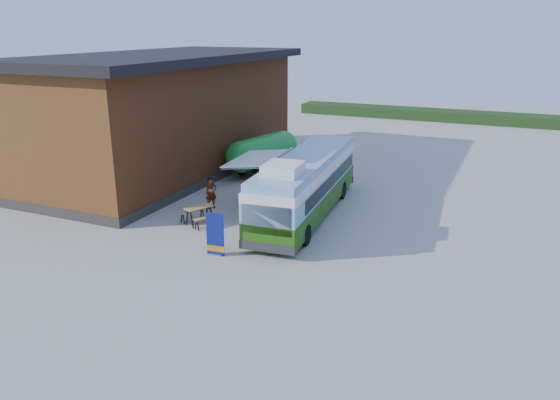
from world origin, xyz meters
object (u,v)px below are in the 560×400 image
at_px(person_b, 278,187).
at_px(slurry_tanker, 263,152).
at_px(bus, 306,183).
at_px(person_a, 211,193).
at_px(banner, 215,238).
at_px(picnic_table, 199,211).

bearing_deg(person_b, slurry_tanker, -107.50).
bearing_deg(person_b, bus, 97.74).
height_order(person_a, slurry_tanker, slurry_tanker).
relative_size(banner, person_b, 1.01).
bearing_deg(picnic_table, slurry_tanker, 122.11).
bearing_deg(picnic_table, banner, -24.13).
height_order(person_b, slurry_tanker, slurry_tanker).
height_order(banner, person_a, banner).
bearing_deg(banner, bus, 70.49).
bearing_deg(bus, slurry_tanker, 124.89).
bearing_deg(banner, person_b, 88.84).
xyz_separation_m(picnic_table, slurry_tanker, (-1.39, 9.92, 0.75)).
relative_size(bus, person_a, 6.99).
distance_m(bus, slurry_tanker, 8.74).
bearing_deg(person_b, person_a, -12.80).
xyz_separation_m(banner, person_b, (-0.51, 7.46, 0.16)).
xyz_separation_m(picnic_table, person_b, (2.12, 4.52, 0.27)).
distance_m(bus, banner, 6.43).
relative_size(person_a, person_b, 0.91).
distance_m(picnic_table, slurry_tanker, 10.04).
height_order(banner, slurry_tanker, slurry_tanker).
xyz_separation_m(bus, picnic_table, (-4.22, -3.22, -1.04)).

